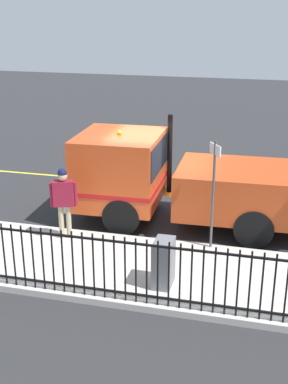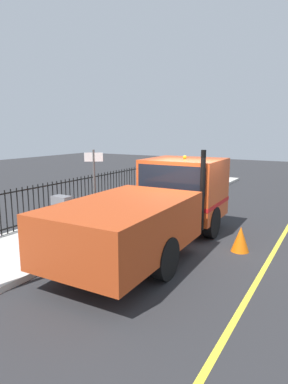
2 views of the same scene
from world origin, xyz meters
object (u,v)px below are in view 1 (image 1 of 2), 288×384
Objects in this scene: utility_cabinet at (163,263)px; traffic_cone at (172,184)px; street_sign at (214,183)px; work_truck at (179,178)px; worker_standing at (64,196)px.

traffic_cone is (-5.60, -0.95, -0.28)m from utility_cabinet.
utility_cabinet is at bearing 9.60° from traffic_cone.
street_sign is (-1.97, 0.71, 1.10)m from utility_cabinet.
utility_cabinet is (3.52, 0.38, -0.64)m from work_truck.
worker_standing is 3.28m from utility_cabinet.
worker_standing reaches higher than traffic_cone.
traffic_cone is (-2.08, -0.57, -0.92)m from work_truck.
utility_cabinet is at bearing -48.50° from worker_standing.
street_sign reaches higher than traffic_cone.
street_sign is at bearing 160.16° from utility_cabinet.
worker_standing is (1.92, -2.42, -0.04)m from work_truck.
work_truck is 1.95m from street_sign.
work_truck is 3.89× the size of worker_standing.
street_sign reaches higher than utility_cabinet.
street_sign reaches higher than worker_standing.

